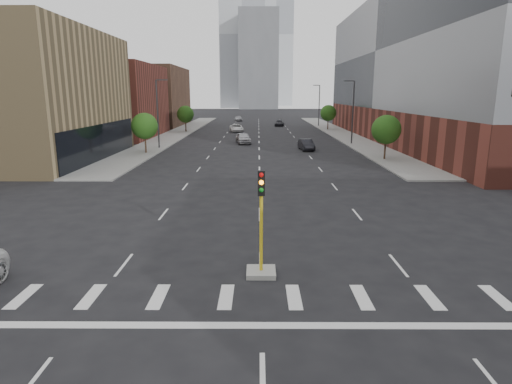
{
  "coord_description": "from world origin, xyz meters",
  "views": [
    {
      "loc": [
        -0.12,
        -7.47,
        7.33
      ],
      "look_at": [
        -0.23,
        13.34,
        2.5
      ],
      "focal_mm": 30.0,
      "sensor_mm": 36.0,
      "label": 1
    }
  ],
  "objects_px": {
    "median_traffic_signal": "(261,253)",
    "car_mid_right": "(306,145)",
    "car_near_left": "(243,138)",
    "car_far_left": "(236,128)",
    "car_deep_right": "(279,123)",
    "car_distant": "(239,119)"
  },
  "relations": [
    {
      "from": "median_traffic_signal",
      "to": "car_deep_right",
      "type": "bearing_deg",
      "value": 86.7
    },
    {
      "from": "car_mid_right",
      "to": "car_deep_right",
      "type": "distance_m",
      "value": 41.68
    },
    {
      "from": "car_deep_right",
      "to": "car_far_left",
      "type": "bearing_deg",
      "value": -113.43
    },
    {
      "from": "median_traffic_signal",
      "to": "car_far_left",
      "type": "distance_m",
      "value": 66.73
    },
    {
      "from": "car_near_left",
      "to": "median_traffic_signal",
      "type": "bearing_deg",
      "value": -97.02
    },
    {
      "from": "car_far_left",
      "to": "car_mid_right",
      "type": "bearing_deg",
      "value": -75.48
    },
    {
      "from": "median_traffic_signal",
      "to": "car_near_left",
      "type": "xyz_separation_m",
      "value": [
        -2.36,
        47.1,
        -0.16
      ]
    },
    {
      "from": "median_traffic_signal",
      "to": "car_mid_right",
      "type": "height_order",
      "value": "median_traffic_signal"
    },
    {
      "from": "median_traffic_signal",
      "to": "car_distant",
      "type": "height_order",
      "value": "median_traffic_signal"
    },
    {
      "from": "car_near_left",
      "to": "car_mid_right",
      "type": "height_order",
      "value": "car_near_left"
    },
    {
      "from": "car_mid_right",
      "to": "car_distant",
      "type": "bearing_deg",
      "value": 94.61
    },
    {
      "from": "car_near_left",
      "to": "car_far_left",
      "type": "height_order",
      "value": "car_near_left"
    },
    {
      "from": "car_deep_right",
      "to": "car_near_left",
      "type": "bearing_deg",
      "value": -93.6
    },
    {
      "from": "car_mid_right",
      "to": "car_far_left",
      "type": "distance_m",
      "value": 28.92
    },
    {
      "from": "car_deep_right",
      "to": "car_mid_right",
      "type": "bearing_deg",
      "value": -79.89
    },
    {
      "from": "median_traffic_signal",
      "to": "car_mid_right",
      "type": "distance_m",
      "value": 40.13
    },
    {
      "from": "car_distant",
      "to": "car_far_left",
      "type": "bearing_deg",
      "value": -96.52
    },
    {
      "from": "median_traffic_signal",
      "to": "car_deep_right",
      "type": "height_order",
      "value": "median_traffic_signal"
    },
    {
      "from": "car_mid_right",
      "to": "car_near_left",
      "type": "bearing_deg",
      "value": 132.45
    },
    {
      "from": "car_near_left",
      "to": "car_distant",
      "type": "height_order",
      "value": "car_near_left"
    },
    {
      "from": "car_deep_right",
      "to": "car_distant",
      "type": "height_order",
      "value": "car_distant"
    },
    {
      "from": "car_far_left",
      "to": "car_deep_right",
      "type": "relative_size",
      "value": 1.13
    }
  ]
}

